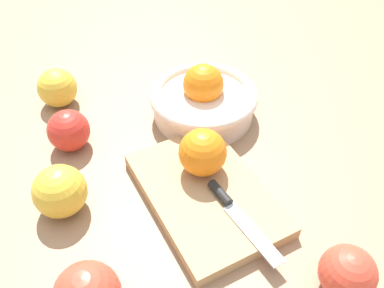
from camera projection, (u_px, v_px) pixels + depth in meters
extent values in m
plane|color=#997556|center=(181.00, 172.00, 0.66)|extent=(2.40, 2.40, 0.00)
cylinder|color=beige|center=(203.00, 105.00, 0.75)|extent=(0.18, 0.18, 0.05)
torus|color=beige|center=(204.00, 95.00, 0.74)|extent=(0.19, 0.19, 0.02)
sphere|color=orange|center=(203.00, 84.00, 0.73)|extent=(0.07, 0.07, 0.07)
cube|color=tan|center=(205.00, 194.00, 0.62)|extent=(0.27, 0.19, 0.02)
sphere|color=orange|center=(203.00, 152.00, 0.61)|extent=(0.07, 0.07, 0.07)
cube|color=silver|center=(253.00, 233.00, 0.55)|extent=(0.11, 0.04, 0.00)
cylinder|color=black|center=(220.00, 193.00, 0.60)|extent=(0.05, 0.02, 0.01)
sphere|color=gold|center=(57.00, 88.00, 0.77)|extent=(0.07, 0.07, 0.07)
sphere|color=red|center=(69.00, 130.00, 0.68)|extent=(0.07, 0.07, 0.07)
sphere|color=gold|center=(60.00, 191.00, 0.59)|extent=(0.08, 0.08, 0.08)
sphere|color=#D6422D|center=(347.00, 273.00, 0.50)|extent=(0.07, 0.07, 0.07)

